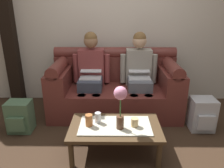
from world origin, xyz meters
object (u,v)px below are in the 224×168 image
at_px(coffee_table, 115,129).
at_px(backpack_left, 20,117).
at_px(flower_vase, 120,101).
at_px(backpack_right, 202,114).
at_px(couch, 115,88).
at_px(cup_near_left, 98,118).
at_px(cup_near_right, 135,122).
at_px(cup_far_center, 89,120).
at_px(person_left, 91,71).
at_px(person_right, 139,71).

relative_size(coffee_table, backpack_left, 2.36).
distance_m(flower_vase, backpack_right, 1.33).
relative_size(couch, backpack_left, 4.55).
bearing_deg(backpack_right, cup_near_left, -161.14).
bearing_deg(flower_vase, cup_near_left, 153.80).
distance_m(cup_near_right, cup_far_center, 0.49).
bearing_deg(cup_near_right, backpack_right, 29.48).
distance_m(coffee_table, cup_near_left, 0.23).
height_order(couch, cup_far_center, couch).
xyz_separation_m(flower_vase, cup_near_right, (0.16, 0.04, -0.27)).
xyz_separation_m(couch, coffee_table, (0.00, -1.06, -0.07)).
bearing_deg(flower_vase, backpack_left, 158.68).
bearing_deg(cup_near_left, backpack_right, 18.86).
relative_size(person_left, backpack_right, 2.79).
distance_m(person_left, backpack_right, 1.67).
distance_m(couch, person_right, 0.46).
height_order(cup_near_left, backpack_left, cup_near_left).
bearing_deg(cup_far_center, backpack_left, 154.62).
height_order(cup_near_left, cup_near_right, cup_near_left).
bearing_deg(backpack_left, cup_far_center, -25.38).
distance_m(person_left, person_right, 0.72).
distance_m(couch, cup_near_left, 1.02).
xyz_separation_m(person_right, backpack_right, (0.80, -0.54, -0.44)).
bearing_deg(backpack_left, coffee_table, -19.61).
xyz_separation_m(cup_near_left, cup_near_right, (0.40, -0.08, -0.01)).
height_order(flower_vase, cup_near_left, flower_vase).
bearing_deg(flower_vase, cup_far_center, 171.70).
bearing_deg(couch, backpack_right, -25.16).
bearing_deg(person_right, person_left, -180.00).
height_order(coffee_table, cup_far_center, cup_far_center).
relative_size(person_right, backpack_right, 2.79).
distance_m(person_right, backpack_right, 1.06).
bearing_deg(person_left, coffee_table, -71.26).
relative_size(cup_near_left, cup_near_right, 1.25).
relative_size(person_left, backpack_left, 2.91).
xyz_separation_m(couch, cup_near_right, (0.21, -1.08, 0.03)).
xyz_separation_m(flower_vase, cup_near_left, (-0.24, 0.12, -0.26)).
distance_m(person_left, coffee_table, 1.17).
bearing_deg(flower_vase, coffee_table, 129.72).
relative_size(coffee_table, cup_near_right, 10.61).
bearing_deg(cup_near_left, cup_near_right, -10.84).
xyz_separation_m(couch, person_left, (-0.36, -0.00, 0.28)).
distance_m(couch, coffee_table, 1.06).
relative_size(cup_near_left, backpack_right, 0.27).
xyz_separation_m(person_left, flower_vase, (0.41, -1.12, 0.01)).
bearing_deg(backpack_right, person_right, 145.84).
bearing_deg(person_right, couch, 179.71).
bearing_deg(flower_vase, backpack_right, 27.64).
relative_size(flower_vase, backpack_right, 1.07).
height_order(couch, person_left, person_left).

